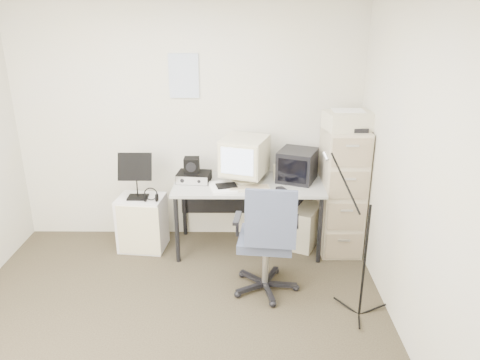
{
  "coord_description": "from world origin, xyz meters",
  "views": [
    {
      "loc": [
        0.58,
        -2.96,
        2.42
      ],
      "look_at": [
        0.55,
        0.95,
        0.95
      ],
      "focal_mm": 35.0,
      "sensor_mm": 36.0,
      "label": 1
    }
  ],
  "objects_px": {
    "office_chair": "(266,237)",
    "desk": "(248,216)",
    "filing_cabinet": "(341,190)",
    "side_cart": "(142,223)"
  },
  "relations": [
    {
      "from": "office_chair",
      "to": "desk",
      "type": "bearing_deg",
      "value": 107.11
    },
    {
      "from": "office_chair",
      "to": "filing_cabinet",
      "type": "bearing_deg",
      "value": 51.66
    },
    {
      "from": "filing_cabinet",
      "to": "side_cart",
      "type": "relative_size",
      "value": 2.28
    },
    {
      "from": "office_chair",
      "to": "side_cart",
      "type": "distance_m",
      "value": 1.49
    },
    {
      "from": "filing_cabinet",
      "to": "side_cart",
      "type": "distance_m",
      "value": 2.09
    },
    {
      "from": "office_chair",
      "to": "side_cart",
      "type": "xyz_separation_m",
      "value": [
        -1.25,
        0.77,
        -0.24
      ]
    },
    {
      "from": "desk",
      "to": "office_chair",
      "type": "distance_m",
      "value": 0.81
    },
    {
      "from": "desk",
      "to": "office_chair",
      "type": "bearing_deg",
      "value": -79.32
    },
    {
      "from": "desk",
      "to": "side_cart",
      "type": "relative_size",
      "value": 2.63
    },
    {
      "from": "side_cart",
      "to": "office_chair",
      "type": "bearing_deg",
      "value": -25.17
    }
  ]
}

